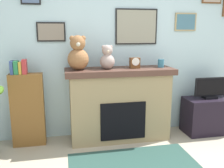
% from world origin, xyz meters
% --- Properties ---
extents(back_wall, '(5.20, 0.15, 2.60)m').
position_xyz_m(back_wall, '(0.00, 2.00, 1.30)').
color(back_wall, silver).
rests_on(back_wall, ground_plane).
extents(fireplace, '(1.51, 0.52, 1.03)m').
position_xyz_m(fireplace, '(-0.18, 1.71, 0.52)').
color(fireplace, '#9A845B').
rests_on(fireplace, ground_plane).
extents(bookshelf, '(0.43, 0.16, 1.18)m').
position_xyz_m(bookshelf, '(-1.45, 1.74, 0.53)').
color(bookshelf, brown).
rests_on(bookshelf, ground_plane).
extents(tv_stand, '(0.73, 0.40, 0.54)m').
position_xyz_m(tv_stand, '(1.20, 1.64, 0.27)').
color(tv_stand, black).
rests_on(tv_stand, ground_plane).
extents(television, '(0.49, 0.14, 0.32)m').
position_xyz_m(television, '(1.20, 1.64, 0.69)').
color(television, black).
rests_on(television, tv_stand).
extents(candle_jar, '(0.09, 0.09, 0.12)m').
position_xyz_m(candle_jar, '(0.42, 1.69, 1.09)').
color(candle_jar, teal).
rests_on(candle_jar, fireplace).
extents(mantel_clock, '(0.14, 0.10, 0.15)m').
position_xyz_m(mantel_clock, '(0.03, 1.69, 1.11)').
color(mantel_clock, brown).
rests_on(mantel_clock, fireplace).
extents(teddy_bear_brown, '(0.28, 0.28, 0.46)m').
position_xyz_m(teddy_bear_brown, '(-0.75, 1.69, 1.24)').
color(teddy_bear_brown, '#93623B').
rests_on(teddy_bear_brown, fireplace).
extents(teddy_bear_cream, '(0.20, 0.20, 0.33)m').
position_xyz_m(teddy_bear_cream, '(-0.36, 1.69, 1.18)').
color(teddy_bear_cream, '#A69088').
rests_on(teddy_bear_cream, fireplace).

